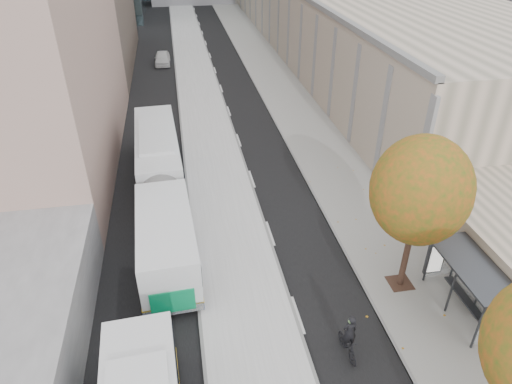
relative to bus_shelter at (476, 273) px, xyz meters
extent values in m
cube|color=#AEAEAE|center=(-9.56, 24.04, -2.11)|extent=(4.25, 150.00, 0.15)
cube|color=gray|center=(-1.56, 24.04, -2.15)|extent=(4.75, 150.00, 0.08)
cube|color=gray|center=(9.81, 53.04, 1.81)|extent=(18.00, 92.00, 8.00)
cube|color=#383A3F|center=(-0.19, 0.04, 0.37)|extent=(1.90, 4.40, 0.10)
cylinder|color=#383A3F|center=(-0.89, -1.96, -0.91)|extent=(0.10, 0.10, 2.40)
cube|color=silver|center=(0.53, 0.04, -0.86)|extent=(0.04, 4.00, 2.10)
cylinder|color=black|center=(-2.09, 2.04, -0.49)|extent=(0.28, 0.28, 3.24)
sphere|color=#235915|center=(-2.09, 2.04, 3.08)|extent=(4.20, 4.20, 4.20)
cube|color=silver|center=(-13.09, 10.62, -0.69)|extent=(3.42, 18.03, 2.99)
cube|color=black|center=(-13.09, 10.62, -0.15)|extent=(3.45, 17.32, 1.04)
cube|color=#09824D|center=(-13.09, 1.69, -1.04)|extent=(1.89, 0.15, 1.16)
imported|color=black|center=(-5.95, -1.31, -1.69)|extent=(0.60, 1.68, 0.99)
imported|color=black|center=(-5.95, -1.31, -0.91)|extent=(0.64, 0.45, 1.67)
sphere|color=#648F4A|center=(-5.95, -1.31, -0.29)|extent=(0.26, 0.26, 0.26)
imported|color=silver|center=(-12.96, 40.33, -1.48)|extent=(1.78, 4.19, 1.41)
camera|label=1|loc=(-11.66, -12.56, 13.06)|focal=32.00mm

